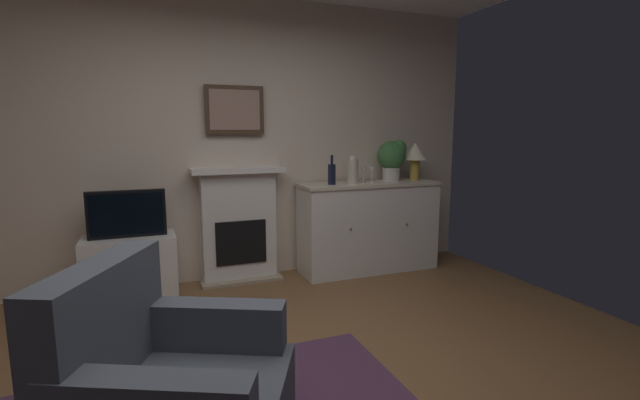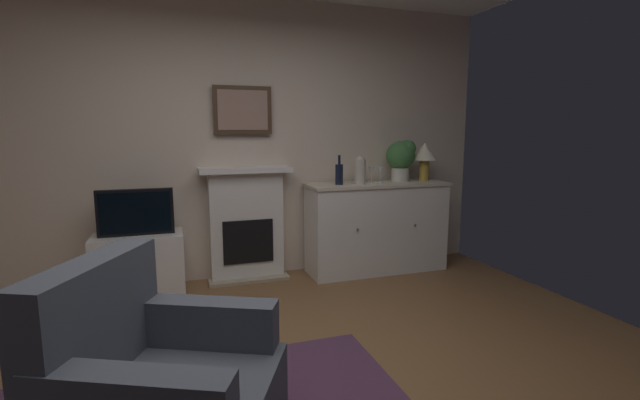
# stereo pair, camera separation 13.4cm
# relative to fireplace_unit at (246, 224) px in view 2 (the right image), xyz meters

# --- Properties ---
(wall_rear) EXTENTS (5.25, 0.06, 2.69)m
(wall_rear) POSITION_rel_fireplace_unit_xyz_m (-0.08, 0.13, 0.80)
(wall_rear) COLOR beige
(wall_rear) RESTS_ON ground_plane
(fireplace_unit) EXTENTS (0.87, 0.30, 1.10)m
(fireplace_unit) POSITION_rel_fireplace_unit_xyz_m (0.00, 0.00, 0.00)
(fireplace_unit) COLOR white
(fireplace_unit) RESTS_ON ground_plane
(framed_picture) EXTENTS (0.55, 0.04, 0.45)m
(framed_picture) POSITION_rel_fireplace_unit_xyz_m (0.00, 0.05, 1.09)
(framed_picture) COLOR #473323
(sideboard_cabinet) EXTENTS (1.46, 0.49, 0.92)m
(sideboard_cabinet) POSITION_rel_fireplace_unit_xyz_m (1.31, -0.18, -0.09)
(sideboard_cabinet) COLOR white
(sideboard_cabinet) RESTS_ON ground_plane
(table_lamp) EXTENTS (0.26, 0.26, 0.40)m
(table_lamp) POSITION_rel_fireplace_unit_xyz_m (1.86, -0.18, 0.65)
(table_lamp) COLOR #B79338
(table_lamp) RESTS_ON sideboard_cabinet
(wine_bottle) EXTENTS (0.08, 0.08, 0.29)m
(wine_bottle) POSITION_rel_fireplace_unit_xyz_m (0.89, -0.20, 0.48)
(wine_bottle) COLOR black
(wine_bottle) RESTS_ON sideboard_cabinet
(wine_glass_left) EXTENTS (0.07, 0.07, 0.16)m
(wine_glass_left) POSITION_rel_fireplace_unit_xyz_m (1.24, -0.19, 0.49)
(wine_glass_left) COLOR silver
(wine_glass_left) RESTS_ON sideboard_cabinet
(wine_glass_center) EXTENTS (0.07, 0.07, 0.16)m
(wine_glass_center) POSITION_rel_fireplace_unit_xyz_m (1.35, -0.17, 0.49)
(wine_glass_center) COLOR silver
(wine_glass_center) RESTS_ON sideboard_cabinet
(vase_decorative) EXTENTS (0.11, 0.11, 0.28)m
(vase_decorative) POSITION_rel_fireplace_unit_xyz_m (1.10, -0.23, 0.51)
(vase_decorative) COLOR beige
(vase_decorative) RESTS_ON sideboard_cabinet
(tv_cabinet) EXTENTS (0.75, 0.42, 0.55)m
(tv_cabinet) POSITION_rel_fireplace_unit_xyz_m (-0.97, -0.16, -0.27)
(tv_cabinet) COLOR white
(tv_cabinet) RESTS_ON ground_plane
(tv_set) EXTENTS (0.62, 0.07, 0.40)m
(tv_set) POSITION_rel_fireplace_unit_xyz_m (-0.98, -0.19, 0.20)
(tv_set) COLOR black
(tv_set) RESTS_ON tv_cabinet
(potted_plant_small) EXTENTS (0.30, 0.30, 0.43)m
(potted_plant_small) POSITION_rel_fireplace_unit_xyz_m (1.61, -0.13, 0.63)
(potted_plant_small) COLOR beige
(potted_plant_small) RESTS_ON sideboard_cabinet
(armchair) EXTENTS (1.06, 1.04, 0.92)m
(armchair) POSITION_rel_fireplace_unit_xyz_m (-0.77, -2.40, -0.17)
(armchair) COLOR #474C56
(armchair) RESTS_ON ground_plane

